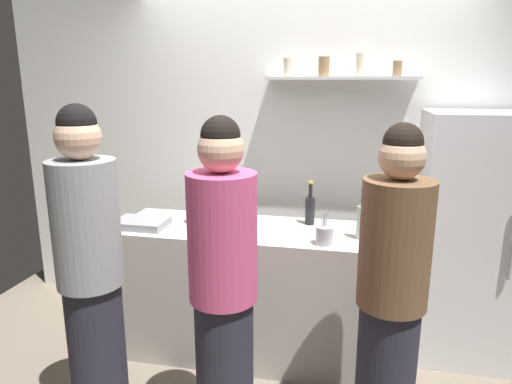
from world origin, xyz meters
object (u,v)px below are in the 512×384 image
object	(u,v)px
refrigerator	(467,238)
person_pink_top	(223,290)
wine_bottle_dark_glass	(310,209)
person_brown_jacket	(391,296)
baking_pan	(141,223)
wine_bottle_pale_glass	(362,221)
person_grey_hoodie	(91,274)
water_bottle_plastic	(195,207)
utensil_holder	(324,235)

from	to	relation	value
refrigerator	person_pink_top	world-z (taller)	person_pink_top
wine_bottle_dark_glass	person_pink_top	xyz separation A→B (m)	(-0.33, -0.98, -0.17)
wine_bottle_dark_glass	person_brown_jacket	bearing A→B (deg)	-60.18
baking_pan	wine_bottle_pale_glass	size ratio (longest dim) A/B	1.08
wine_bottle_dark_glass	wine_bottle_pale_glass	bearing A→B (deg)	-34.06
person_grey_hoodie	person_pink_top	xyz separation A→B (m)	(0.71, 0.03, -0.03)
baking_pan	water_bottle_plastic	bearing A→B (deg)	22.56
baking_pan	person_brown_jacket	bearing A→B (deg)	-19.18
baking_pan	person_grey_hoodie	world-z (taller)	person_grey_hoodie
person_grey_hoodie	water_bottle_plastic	bearing A→B (deg)	-98.24
utensil_holder	wine_bottle_pale_glass	world-z (taller)	wine_bottle_pale_glass
water_bottle_plastic	person_pink_top	world-z (taller)	person_pink_top
person_brown_jacket	person_pink_top	size ratio (longest dim) A/B	0.98
person_brown_jacket	person_pink_top	distance (m)	0.83
baking_pan	water_bottle_plastic	distance (m)	0.38
baking_pan	wine_bottle_pale_glass	distance (m)	1.45
utensil_holder	wine_bottle_pale_glass	xyz separation A→B (m)	(0.22, 0.15, 0.06)
wine_bottle_pale_glass	wine_bottle_dark_glass	size ratio (longest dim) A/B	1.05
baking_pan	person_pink_top	distance (m)	1.03
person_grey_hoodie	refrigerator	bearing A→B (deg)	-141.16
water_bottle_plastic	person_pink_top	distance (m)	0.95
wine_bottle_dark_glass	refrigerator	bearing A→B (deg)	7.60
water_bottle_plastic	person_grey_hoodie	world-z (taller)	person_grey_hoodie
utensil_holder	person_grey_hoodie	bearing A→B (deg)	-151.74
wine_bottle_dark_glass	water_bottle_plastic	bearing A→B (deg)	-168.45
wine_bottle_pale_glass	water_bottle_plastic	size ratio (longest dim) A/B	1.19
water_bottle_plastic	person_brown_jacket	distance (m)	1.44
water_bottle_plastic	wine_bottle_pale_glass	bearing A→B (deg)	-3.94
baking_pan	person_brown_jacket	distance (m)	1.68
person_brown_jacket	wine_bottle_pale_glass	bearing A→B (deg)	-10.51
refrigerator	wine_bottle_dark_glass	bearing A→B (deg)	-172.40
utensil_holder	person_grey_hoodie	distance (m)	1.33
water_bottle_plastic	person_pink_top	bearing A→B (deg)	-62.43
person_brown_jacket	refrigerator	bearing A→B (deg)	-53.04
water_bottle_plastic	person_grey_hoodie	bearing A→B (deg)	-108.29
refrigerator	baking_pan	bearing A→B (deg)	-168.53
baking_pan	wine_bottle_dark_glass	xyz separation A→B (m)	(1.10, 0.30, 0.08)
refrigerator	person_grey_hoodie	bearing A→B (deg)	-151.22
baking_pan	person_pink_top	xyz separation A→B (m)	(0.77, -0.69, -0.08)
wine_bottle_pale_glass	refrigerator	bearing A→B (deg)	27.94
refrigerator	utensil_holder	world-z (taller)	refrigerator
utensil_holder	wine_bottle_pale_glass	size ratio (longest dim) A/B	0.70
refrigerator	wine_bottle_pale_glass	xyz separation A→B (m)	(-0.70, -0.37, 0.19)
utensil_holder	water_bottle_plastic	size ratio (longest dim) A/B	0.83
refrigerator	water_bottle_plastic	world-z (taller)	refrigerator
baking_pan	utensil_holder	bearing A→B (deg)	-3.94
baking_pan	utensil_holder	world-z (taller)	utensil_holder
baking_pan	wine_bottle_dark_glass	bearing A→B (deg)	15.05
baking_pan	person_brown_jacket	world-z (taller)	person_brown_jacket
wine_bottle_pale_glass	water_bottle_plastic	xyz separation A→B (m)	(-1.11, 0.08, -0.00)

